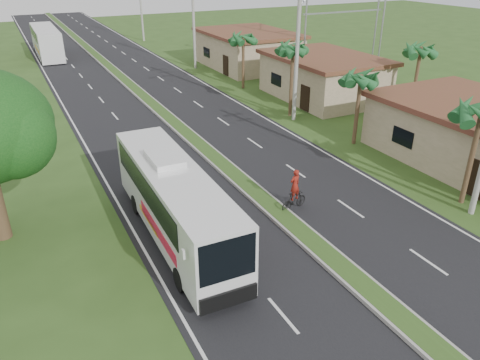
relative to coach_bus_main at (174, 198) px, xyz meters
name	(u,v)px	position (x,y,z in m)	size (l,w,h in m)	color
ground	(361,287)	(5.08, -6.48, -1.96)	(180.00, 180.00, 0.00)	#2E4A1B
road_asphalt	(179,129)	(5.08, 13.52, -1.95)	(14.00, 160.00, 0.02)	black
median_strip	(179,127)	(5.08, 13.52, -1.86)	(1.20, 160.00, 0.18)	gray
lane_edge_left	(85,144)	(-1.62, 13.52, -1.96)	(0.12, 160.00, 0.01)	silver
lane_edge_right	(260,116)	(11.78, 13.52, -1.96)	(0.12, 160.00, 0.01)	silver
shop_mid	(323,77)	(19.08, 15.52, -0.11)	(7.60, 10.60, 3.67)	#998868
shop_far	(248,49)	(19.08, 29.52, -0.03)	(8.60, 11.60, 3.82)	#998868
palm_verge_b	(361,79)	(14.48, 5.52, 2.39)	(2.40, 2.40, 5.05)	#473321
palm_verge_c	(293,49)	(13.88, 12.52, 3.16)	(2.40, 2.40, 5.85)	#473321
palm_verge_d	(243,38)	(14.38, 21.52, 2.59)	(2.40, 2.40, 5.25)	#473321
palm_behind_shop	(421,50)	(22.58, 8.52, 2.97)	(2.40, 2.40, 5.65)	#473321
utility_pole_b	(298,35)	(13.55, 11.52, 4.29)	(3.20, 0.28, 12.00)	gray
utility_pole_c	(193,14)	(13.58, 31.52, 3.71)	(1.60, 0.28, 11.00)	gray
utility_pole_d	(140,1)	(13.58, 51.52, 3.46)	(1.60, 0.28, 10.50)	gray
billboard_lattice	(345,3)	(27.08, 23.52, 4.86)	(10.18, 1.18, 12.07)	gray
coach_bus_main	(174,198)	(0.00, 0.00, 0.00)	(2.52, 11.08, 3.57)	silver
coach_bus_far	(46,40)	(-0.12, 45.62, -0.03)	(2.70, 11.75, 3.42)	silver
motorcyclist	(294,195)	(6.04, -0.23, -1.18)	(1.64, 0.76, 2.15)	black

